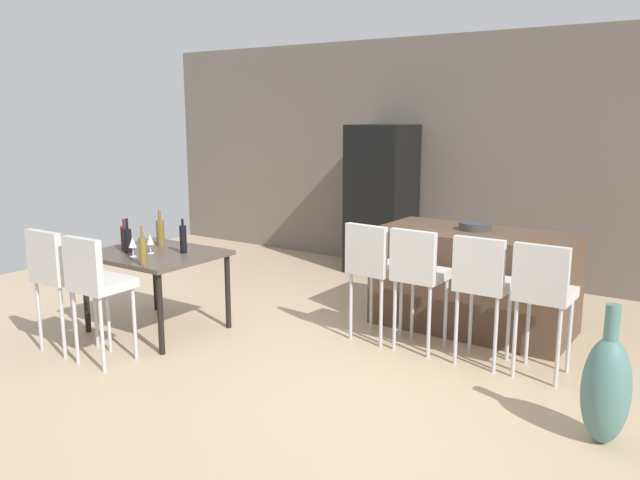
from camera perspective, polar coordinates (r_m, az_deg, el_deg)
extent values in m
plane|color=tan|center=(5.48, 2.96, -9.95)|extent=(10.00, 10.00, 0.00)
cube|color=#665B51|center=(7.89, 14.83, 7.03)|extent=(10.00, 0.12, 2.90)
cube|color=#4C3828|center=(6.11, 13.52, -3.49)|extent=(1.76, 0.87, 0.92)
cube|color=beige|center=(5.64, 5.07, -2.44)|extent=(0.43, 0.43, 0.08)
cube|color=beige|center=(5.46, 4.11, -0.53)|extent=(0.40, 0.09, 0.36)
cylinder|color=#B2B2B7|center=(5.95, 4.59, -5.15)|extent=(0.03, 0.03, 0.61)
cylinder|color=#B2B2B7|center=(5.78, 7.22, -5.69)|extent=(0.03, 0.03, 0.61)
cylinder|color=#B2B2B7|center=(5.70, 2.76, -5.88)|extent=(0.03, 0.03, 0.61)
cylinder|color=#B2B2B7|center=(5.52, 5.46, -6.47)|extent=(0.03, 0.03, 0.61)
cube|color=beige|center=(5.45, 9.03, -3.03)|extent=(0.41, 0.41, 0.08)
cube|color=beige|center=(5.25, 8.27, -1.09)|extent=(0.40, 0.07, 0.36)
cylinder|color=#B2B2B7|center=(5.75, 8.22, -5.81)|extent=(0.03, 0.03, 0.61)
cylinder|color=#B2B2B7|center=(5.62, 11.13, -6.33)|extent=(0.03, 0.03, 0.61)
cylinder|color=#B2B2B7|center=(5.48, 6.66, -6.64)|extent=(0.03, 0.03, 0.61)
cylinder|color=#B2B2B7|center=(5.34, 9.68, -7.21)|extent=(0.03, 0.03, 0.61)
cube|color=beige|center=(5.25, 14.46, -3.81)|extent=(0.41, 0.41, 0.08)
cube|color=beige|center=(5.04, 13.94, -1.83)|extent=(0.40, 0.07, 0.36)
cylinder|color=#B2B2B7|center=(5.54, 13.27, -6.67)|extent=(0.03, 0.03, 0.61)
cylinder|color=#B2B2B7|center=(5.45, 16.44, -7.16)|extent=(0.03, 0.03, 0.61)
cylinder|color=#B2B2B7|center=(5.26, 12.03, -7.61)|extent=(0.03, 0.03, 0.61)
cylinder|color=#B2B2B7|center=(5.16, 15.36, -8.15)|extent=(0.03, 0.03, 0.61)
cube|color=beige|center=(5.12, 19.43, -4.50)|extent=(0.40, 0.40, 0.08)
cube|color=beige|center=(4.90, 19.06, -2.49)|extent=(0.40, 0.06, 0.36)
cylinder|color=#B2B2B7|center=(5.40, 18.02, -7.40)|extent=(0.03, 0.03, 0.61)
cylinder|color=#B2B2B7|center=(5.33, 21.33, -7.90)|extent=(0.03, 0.03, 0.61)
cylinder|color=#B2B2B7|center=(5.11, 16.95, -8.41)|extent=(0.03, 0.03, 0.61)
cylinder|color=#B2B2B7|center=(5.03, 20.44, -8.96)|extent=(0.03, 0.03, 0.61)
cube|color=#4C4238|center=(6.01, -14.44, -1.22)|extent=(1.11, 0.94, 0.04)
cylinder|color=black|center=(6.72, -14.46, -3.16)|extent=(0.05, 0.05, 0.70)
cylinder|color=black|center=(6.03, -8.22, -4.57)|extent=(0.05, 0.05, 0.70)
cylinder|color=black|center=(6.24, -20.12, -4.62)|extent=(0.05, 0.05, 0.70)
cylinder|color=black|center=(5.48, -14.03, -6.41)|extent=(0.05, 0.05, 0.70)
cube|color=beige|center=(5.77, -21.79, -2.91)|extent=(0.41, 0.41, 0.08)
cube|color=beige|center=(5.63, -23.37, -1.07)|extent=(0.40, 0.07, 0.36)
cylinder|color=#B2B2B7|center=(6.07, -21.18, -5.56)|extent=(0.03, 0.03, 0.61)
cylinder|color=#B2B2B7|center=(5.82, -19.34, -6.14)|extent=(0.03, 0.03, 0.61)
cylinder|color=#B2B2B7|center=(5.91, -23.72, -6.22)|extent=(0.03, 0.03, 0.61)
cylinder|color=#B2B2B7|center=(5.65, -21.94, -6.86)|extent=(0.03, 0.03, 0.61)
cube|color=beige|center=(5.37, -18.80, -3.72)|extent=(0.41, 0.41, 0.08)
cube|color=beige|center=(5.22, -20.41, -1.77)|extent=(0.40, 0.07, 0.36)
cylinder|color=#B2B2B7|center=(5.68, -18.33, -6.51)|extent=(0.03, 0.03, 0.61)
cylinder|color=#B2B2B7|center=(5.45, -16.19, -7.15)|extent=(0.03, 0.03, 0.61)
cylinder|color=#B2B2B7|center=(5.50, -20.93, -7.28)|extent=(0.03, 0.03, 0.61)
cylinder|color=#B2B2B7|center=(5.25, -18.83, -7.99)|extent=(0.03, 0.03, 0.61)
cylinder|color=#471E19|center=(6.18, -17.01, 0.19)|extent=(0.07, 0.07, 0.22)
cylinder|color=#471E19|center=(6.16, -17.09, 1.49)|extent=(0.02, 0.02, 0.07)
cylinder|color=black|center=(5.88, -12.09, 0.06)|extent=(0.06, 0.06, 0.25)
cylinder|color=black|center=(5.85, -12.15, 1.57)|extent=(0.02, 0.02, 0.06)
cylinder|color=brown|center=(5.50, -15.50, -0.96)|extent=(0.06, 0.06, 0.23)
cylinder|color=brown|center=(5.47, -15.59, 0.74)|extent=(0.02, 0.02, 0.10)
cylinder|color=black|center=(6.03, -16.74, -0.07)|extent=(0.07, 0.07, 0.22)
cylinder|color=black|center=(6.00, -16.83, 1.39)|extent=(0.02, 0.02, 0.10)
cylinder|color=brown|center=(6.27, -14.03, 0.62)|extent=(0.08, 0.08, 0.24)
cylinder|color=brown|center=(6.24, -14.10, 2.14)|extent=(0.03, 0.03, 0.09)
cylinder|color=silver|center=(5.87, -16.29, -1.41)|extent=(0.06, 0.06, 0.00)
cylinder|color=silver|center=(5.86, -16.31, -1.01)|extent=(0.01, 0.01, 0.08)
cone|color=silver|center=(5.84, -16.36, -0.19)|extent=(0.07, 0.07, 0.09)
cylinder|color=silver|center=(5.95, -14.83, -1.14)|extent=(0.06, 0.06, 0.00)
cylinder|color=silver|center=(5.95, -14.85, -0.75)|extent=(0.01, 0.01, 0.08)
cone|color=silver|center=(5.93, -14.89, 0.05)|extent=(0.07, 0.07, 0.09)
cube|color=black|center=(8.04, 5.48, 3.62)|extent=(0.72, 0.68, 1.84)
cylinder|color=#333338|center=(6.08, 13.62, 1.21)|extent=(0.29, 0.29, 0.07)
ellipsoid|color=#47706B|center=(4.32, 24.10, -12.15)|extent=(0.29, 0.29, 0.68)
cylinder|color=#47706B|center=(4.18, 24.57, -6.71)|extent=(0.09, 0.09, 0.22)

